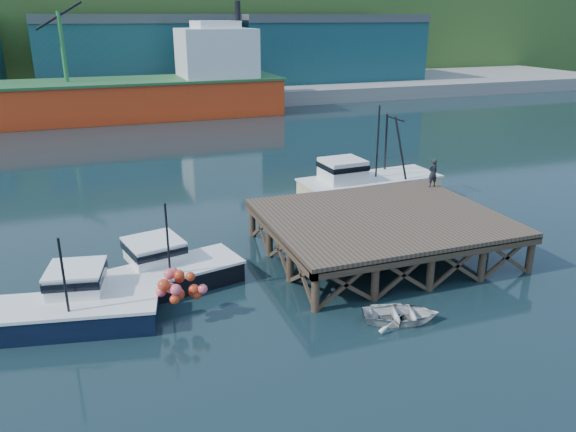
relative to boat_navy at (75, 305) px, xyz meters
name	(u,v)px	position (x,y,z in m)	size (l,w,h in m)	color
ground	(283,267)	(9.83, 2.31, -0.84)	(300.00, 300.00, 0.00)	black
wharf	(383,219)	(15.33, 2.13, 1.10)	(12.00, 10.00, 2.62)	brown
far_quay	(138,88)	(9.83, 72.31, 0.16)	(160.00, 40.00, 2.00)	gray
warehouse_mid	(138,55)	(9.83, 67.31, 5.66)	(28.00, 16.00, 9.00)	#194E55
warehouse_right	(323,51)	(39.83, 67.31, 5.66)	(30.00, 16.00, 9.00)	#194E55
cargo_ship	(82,93)	(1.37, 50.31, 2.47)	(55.50, 10.00, 13.75)	red
hillside	(118,21)	(9.83, 102.31, 10.16)	(220.00, 50.00, 22.00)	#2D511E
boat_navy	(75,305)	(0.00, 0.00, 0.00)	(7.04, 4.31, 4.19)	black
boat_black	(162,271)	(3.85, 2.20, -0.04)	(7.50, 6.21, 4.38)	black
trawler	(367,182)	(18.81, 10.55, 0.49)	(9.85, 4.04, 6.47)	beige
dinghy	(401,314)	(12.64, -4.39, -0.52)	(2.25, 3.15, 0.65)	silver
dockworker	(433,173)	(20.73, 5.86, 2.15)	(0.63, 0.42, 1.74)	black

